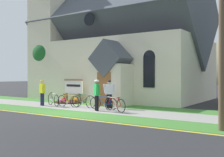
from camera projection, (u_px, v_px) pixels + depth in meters
The scene contains 18 objects.
ground at pixel (117, 106), 17.02m from camera, with size 140.00×140.00×0.00m, color #2B2B2D.
sidewalk_slab at pixel (58, 106), 16.97m from camera, with size 32.00×2.37×0.01m, color #99968E.
grass_verge at pixel (31, 109), 15.22m from camera, with size 32.00×1.85×0.01m, color #427F33.
church_lawn at pixel (81, 103), 18.75m from camera, with size 24.00×1.93×0.01m, color #427F33.
curb_paint_stripe at pixel (14, 112), 14.33m from camera, with size 28.00×0.16×0.01m, color yellow.
church_building at pixel (115, 45), 22.97m from camera, with size 13.89×10.16×12.36m.
church_sign at pixel (74, 87), 19.41m from camera, with size 1.80×0.21×1.65m.
flower_bed at pixel (70, 101), 19.07m from camera, with size 2.06×2.06×0.34m.
bicycle_black at pixel (103, 103), 15.23m from camera, with size 1.74×0.18×0.77m.
bicycle_silver at pixel (68, 101), 16.49m from camera, with size 1.74×0.08×0.79m.
bicycle_yellow at pixel (53, 99), 17.25m from camera, with size 1.63×0.69×0.84m.
bicycle_blue at pixel (115, 104), 14.40m from camera, with size 1.66×0.60×0.78m.
bicycle_orange at pixel (83, 101), 16.21m from camera, with size 1.80×0.08×0.82m.
cyclist_in_white_jersey at pixel (42, 91), 17.13m from camera, with size 0.59×0.40×1.60m.
cyclist_in_green_jersey at pixel (97, 93), 14.58m from camera, with size 0.50×0.58×1.66m.
cyclist_in_red_jersey at pixel (109, 92), 15.82m from camera, with size 0.60×0.42×1.62m.
yard_deciduous_tree at pixel (54, 54), 23.85m from camera, with size 3.70×3.70×5.26m.
distant_hill at pixel (213, 83), 75.54m from camera, with size 102.19×37.73×21.85m, color #847A5B.
Camera 1 is at (9.23, -10.28, 1.87)m, focal length 44.11 mm.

